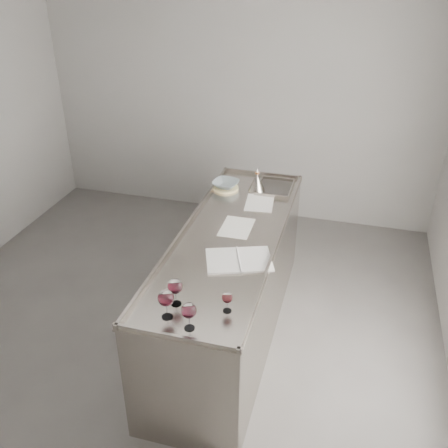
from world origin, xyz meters
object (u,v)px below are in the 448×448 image
(wine_glass_small, at_px, (227,298))
(wine_funnel, at_px, (257,184))
(wine_glass_left, at_px, (175,287))
(notebook, at_px, (239,260))
(wine_glass_right, at_px, (189,311))
(ceramic_bowl, at_px, (226,184))
(counter, at_px, (230,285))
(wine_glass_middle, at_px, (166,299))

(wine_glass_small, distance_m, wine_funnel, 1.72)
(wine_glass_left, bearing_deg, wine_funnel, 85.58)
(wine_funnel, bearing_deg, wine_glass_small, -83.70)
(wine_glass_left, distance_m, wine_glass_small, 0.32)
(wine_glass_small, bearing_deg, notebook, 96.73)
(wine_glass_right, distance_m, wine_glass_small, 0.27)
(notebook, height_order, ceramic_bowl, ceramic_bowl)
(counter, distance_m, wine_glass_middle, 1.19)
(wine_glass_right, distance_m, notebook, 0.78)
(wine_glass_right, relative_size, wine_funnel, 0.79)
(counter, bearing_deg, wine_funnel, 88.34)
(notebook, relative_size, wine_funnel, 2.39)
(ceramic_bowl, bearing_deg, wine_glass_small, -74.32)
(wine_glass_small, relative_size, wine_funnel, 0.61)
(counter, bearing_deg, wine_glass_left, -96.99)
(wine_glass_left, distance_m, wine_funnel, 1.73)
(wine_glass_middle, distance_m, wine_glass_small, 0.37)
(ceramic_bowl, bearing_deg, wine_funnel, 8.40)
(wine_glass_left, xyz_separation_m, notebook, (0.26, 0.57, -0.12))
(wine_funnel, bearing_deg, notebook, -83.90)
(ceramic_bowl, xyz_separation_m, wine_funnel, (0.28, 0.04, 0.02))
(wine_glass_left, bearing_deg, counter, 83.01)
(counter, distance_m, notebook, 0.59)
(wine_glass_middle, relative_size, wine_funnel, 0.85)
(notebook, bearing_deg, wine_funnel, 76.08)
(wine_glass_right, xyz_separation_m, notebook, (0.10, 0.76, -0.12))
(wine_glass_middle, bearing_deg, wine_glass_left, 86.19)
(counter, xyz_separation_m, wine_glass_middle, (-0.12, -1.02, 0.60))
(wine_glass_left, xyz_separation_m, ceramic_bowl, (-0.15, 1.69, -0.08))
(wine_glass_middle, xyz_separation_m, ceramic_bowl, (-0.14, 1.82, -0.09))
(wine_glass_small, height_order, wine_funnel, wine_funnel)
(wine_glass_left, height_order, wine_glass_right, wine_glass_left)
(counter, height_order, wine_glass_middle, wine_glass_middle)
(counter, relative_size, ceramic_bowl, 10.51)
(wine_glass_middle, relative_size, notebook, 0.36)
(counter, distance_m, wine_glass_small, 1.06)
(wine_funnel, bearing_deg, ceramic_bowl, -171.60)
(wine_glass_right, relative_size, wine_glass_small, 1.30)
(wine_glass_middle, xyz_separation_m, wine_glass_small, (0.33, 0.15, -0.04))
(notebook, distance_m, ceramic_bowl, 1.18)
(wine_glass_left, relative_size, wine_glass_right, 1.03)
(wine_glass_left, relative_size, wine_glass_small, 1.34)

